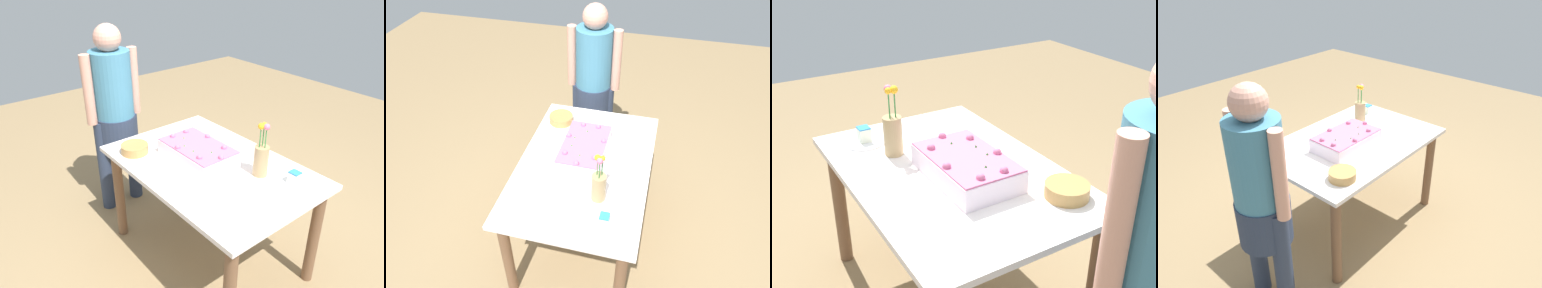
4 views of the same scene
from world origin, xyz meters
TOP-DOWN VIEW (x-y plane):
  - ground_plane at (0.00, 0.00)m, footprint 8.00×8.00m
  - dining_table at (0.00, 0.00)m, footprint 1.31×0.88m
  - sheet_cake at (-0.09, -0.02)m, footprint 0.48×0.30m
  - serving_plate_with_slice at (0.47, 0.23)m, footprint 0.21×0.21m
  - cake_knife at (0.41, -0.16)m, footprint 0.11×0.19m
  - flower_vase at (0.27, 0.15)m, footprint 0.09×0.09m
  - fruit_bowl at (-0.43, -0.29)m, footprint 0.18×0.18m
  - person_standing at (-0.95, -0.15)m, footprint 0.31×0.45m

SIDE VIEW (x-z plane):
  - ground_plane at x=0.00m, z-range 0.00..0.00m
  - dining_table at x=0.00m, z-range 0.25..0.99m
  - cake_knife at x=0.41m, z-range 0.74..0.74m
  - serving_plate_with_slice at x=0.47m, z-range 0.72..0.80m
  - fruit_bowl at x=-0.43m, z-range 0.74..0.80m
  - sheet_cake at x=-0.09m, z-range 0.73..0.86m
  - person_standing at x=-0.95m, z-range 0.11..1.60m
  - flower_vase at x=0.27m, z-range 0.68..1.02m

